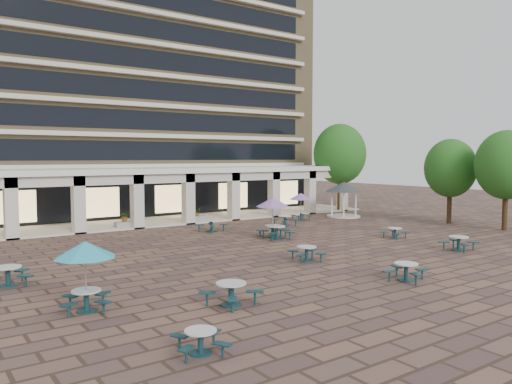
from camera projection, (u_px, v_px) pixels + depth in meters
ground at (258, 251)px, 27.91m from camera, size 120.00×120.00×0.00m
apartment_building at (104, 80)px, 47.76m from camera, size 40.00×15.50×25.20m
retail_arcade at (151, 185)px, 39.74m from camera, size 42.00×6.60×4.40m
picnic_table_0 at (201, 340)px, 13.29m from camera, size 1.72×1.72×0.66m
picnic_table_1 at (231, 292)px, 17.64m from camera, size 2.16×2.16×0.82m
picnic_table_2 at (406, 270)px, 21.21m from camera, size 2.06×2.06×0.75m
picnic_table_3 at (395, 232)px, 32.32m from camera, size 1.62×1.62×0.68m
picnic_table_4 at (85, 252)px, 16.84m from camera, size 2.07×2.07×2.40m
picnic_table_5 at (307, 252)px, 25.23m from camera, size 1.99×1.99×0.75m
picnic_table_6 at (273, 204)px, 32.54m from camera, size 2.26×2.26×2.61m
picnic_table_7 at (459, 242)px, 28.09m from camera, size 1.94×1.94×0.79m
picnic_table_8 at (8, 274)px, 20.30m from camera, size 1.90×1.90×0.81m
picnic_table_9 at (276, 231)px, 31.92m from camera, size 2.17×2.17×0.86m
picnic_table_10 at (285, 220)px, 38.10m from camera, size 1.78×1.78×0.79m
picnic_table_11 at (301, 197)px, 41.36m from camera, size 1.95×1.95×2.25m
picnic_table_13 at (211, 225)px, 35.19m from camera, size 2.24×2.24×0.84m
gazebo at (344, 191)px, 43.72m from camera, size 3.29×3.29×3.06m
tree_east_a at (450, 168)px, 39.40m from camera, size 4.03×4.03×6.71m
tree_east_b at (506, 165)px, 35.59m from camera, size 4.32×4.32×7.19m
tree_east_c at (340, 154)px, 48.48m from camera, size 5.10×5.10×8.50m
planter_left at (125, 221)px, 36.73m from camera, size 1.50×0.77×1.33m
planter_right at (197, 217)px, 40.18m from camera, size 1.50×0.74×1.18m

